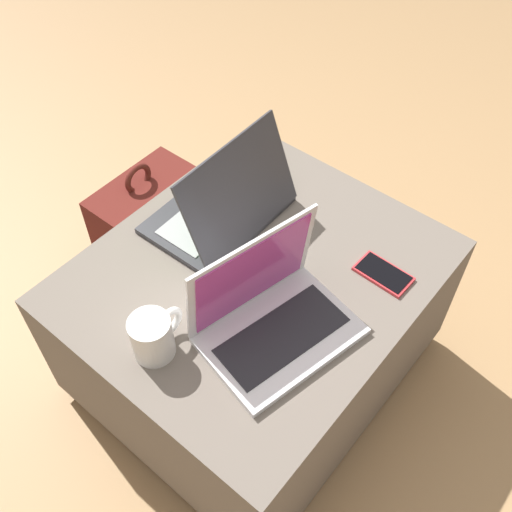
{
  "coord_description": "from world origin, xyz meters",
  "views": [
    {
      "loc": [
        -0.68,
        -0.57,
        1.54
      ],
      "look_at": [
        -0.02,
        -0.02,
        0.52
      ],
      "focal_mm": 42.0,
      "sensor_mm": 36.0,
      "label": 1
    }
  ],
  "objects_px": {
    "backpack": "(148,236)",
    "coffee_mug": "(154,336)",
    "laptop_far": "(225,206)",
    "laptop_near": "(271,314)",
    "cell_phone": "(383,274)"
  },
  "relations": [
    {
      "from": "laptop_far",
      "to": "coffee_mug",
      "type": "xyz_separation_m",
      "value": [
        -0.38,
        -0.14,
        0.0
      ]
    },
    {
      "from": "laptop_near",
      "to": "coffee_mug",
      "type": "bearing_deg",
      "value": 154.84
    },
    {
      "from": "backpack",
      "to": "coffee_mug",
      "type": "xyz_separation_m",
      "value": [
        -0.34,
        -0.43,
        0.29
      ]
    },
    {
      "from": "cell_phone",
      "to": "coffee_mug",
      "type": "distance_m",
      "value": 0.55
    },
    {
      "from": "laptop_near",
      "to": "backpack",
      "type": "bearing_deg",
      "value": 88.34
    },
    {
      "from": "laptop_far",
      "to": "cell_phone",
      "type": "relative_size",
      "value": 2.62
    },
    {
      "from": "laptop_near",
      "to": "cell_phone",
      "type": "relative_size",
      "value": 2.72
    },
    {
      "from": "coffee_mug",
      "to": "backpack",
      "type": "bearing_deg",
      "value": 51.78
    },
    {
      "from": "laptop_near",
      "to": "laptop_far",
      "type": "height_order",
      "value": "laptop_far"
    },
    {
      "from": "laptop_far",
      "to": "backpack",
      "type": "bearing_deg",
      "value": -85.03
    },
    {
      "from": "laptop_near",
      "to": "cell_phone",
      "type": "distance_m",
      "value": 0.31
    },
    {
      "from": "laptop_far",
      "to": "coffee_mug",
      "type": "bearing_deg",
      "value": 18.75
    },
    {
      "from": "laptop_near",
      "to": "cell_phone",
      "type": "xyz_separation_m",
      "value": [
        0.28,
        -0.11,
        -0.05
      ]
    },
    {
      "from": "laptop_far",
      "to": "cell_phone",
      "type": "distance_m",
      "value": 0.42
    },
    {
      "from": "laptop_far",
      "to": "cell_phone",
      "type": "bearing_deg",
      "value": 103.22
    }
  ]
}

